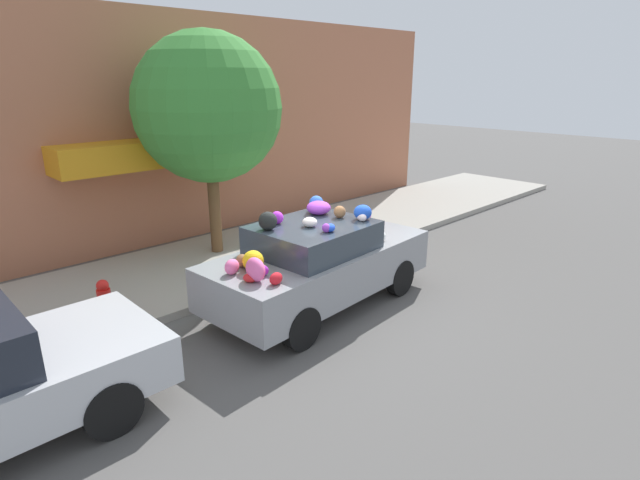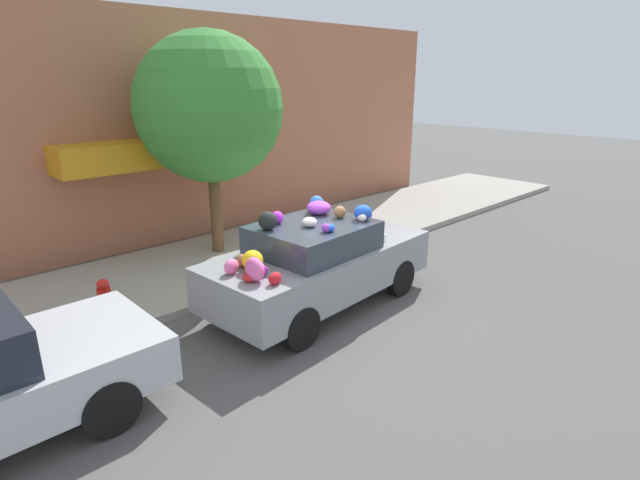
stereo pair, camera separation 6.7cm
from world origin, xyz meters
TOP-DOWN VIEW (x-y plane):
  - ground_plane at (0.00, 0.00)m, footprint 60.00×60.00m
  - sidewalk_curb at (0.00, 2.70)m, footprint 24.00×3.20m
  - building_facade at (-0.03, 4.91)m, footprint 18.00×1.20m
  - street_tree at (0.05, 3.14)m, footprint 2.93×2.93m
  - fire_hydrant at (-2.97, 1.49)m, footprint 0.20×0.20m
  - art_car at (-0.03, -0.08)m, footprint 4.15×1.98m

SIDE VIEW (x-z plane):
  - ground_plane at x=0.00m, z-range 0.00..0.00m
  - sidewalk_curb at x=0.00m, z-range 0.00..0.14m
  - fire_hydrant at x=-2.97m, z-range 0.13..0.83m
  - art_car at x=-0.03m, z-range -0.08..1.67m
  - building_facade at x=-0.03m, z-range -0.03..5.06m
  - street_tree at x=0.05m, z-range 0.89..5.33m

